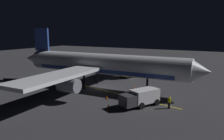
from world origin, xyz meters
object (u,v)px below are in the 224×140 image
object	(u,v)px
baggage_truck	(141,98)
traffic_cone_under_wing	(134,87)
traffic_cone_near_left	(107,97)
traffic_cone_near_right	(108,106)
ground_crew_worker	(169,102)
airliner	(100,65)
catering_truck	(130,72)

from	to	relation	value
baggage_truck	traffic_cone_under_wing	size ratio (longest dim) A/B	11.00
traffic_cone_near_left	traffic_cone_near_right	distance (m)	3.98
ground_crew_worker	airliner	bearing A→B (deg)	-109.37
catering_truck	ground_crew_worker	distance (m)	21.02
traffic_cone_under_wing	airliner	bearing A→B (deg)	-69.97
airliner	baggage_truck	size ratio (longest dim) A/B	6.24
ground_crew_worker	traffic_cone_under_wing	size ratio (longest dim) A/B	3.16
traffic_cone_near_right	catering_truck	bearing A→B (deg)	-163.47
traffic_cone_near_right	ground_crew_worker	bearing A→B (deg)	117.77
catering_truck	ground_crew_worker	size ratio (longest dim) A/B	3.41
traffic_cone_near_left	traffic_cone_near_right	xyz separation A→B (m)	(3.32, 2.20, 0.00)
catering_truck	traffic_cone_near_left	distance (m)	17.28
catering_truck	traffic_cone_under_wing	world-z (taller)	catering_truck
airliner	baggage_truck	bearing A→B (deg)	60.82
ground_crew_worker	traffic_cone_near_left	bearing A→B (deg)	-86.94
ground_crew_worker	traffic_cone_near_right	world-z (taller)	ground_crew_worker
airliner	ground_crew_worker	xyz separation A→B (m)	(5.02, 14.27, -3.38)
traffic_cone_near_left	traffic_cone_under_wing	distance (m)	7.78
airliner	catering_truck	xyz separation A→B (m)	(-11.31, 1.03, -3.02)
traffic_cone_near_right	traffic_cone_under_wing	distance (m)	11.06
traffic_cone_near_left	traffic_cone_under_wing	world-z (taller)	same
ground_crew_worker	catering_truck	bearing A→B (deg)	-140.96
baggage_truck	traffic_cone_under_wing	bearing A→B (deg)	-150.33
baggage_truck	ground_crew_worker	distance (m)	3.82
baggage_truck	traffic_cone_near_left	xyz separation A→B (m)	(-0.38, -5.76, -0.95)
airliner	traffic_cone_near_left	bearing A→B (deg)	41.02
baggage_truck	traffic_cone_near_right	distance (m)	4.71
traffic_cone_near_right	baggage_truck	bearing A→B (deg)	129.53
airliner	catering_truck	world-z (taller)	airliner
airliner	traffic_cone_under_wing	xyz separation A→B (m)	(-2.17, 5.97, -4.01)
traffic_cone_near_left	traffic_cone_near_right	size ratio (longest dim) A/B	1.00
catering_truck	traffic_cone_near_left	size ratio (longest dim) A/B	10.78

